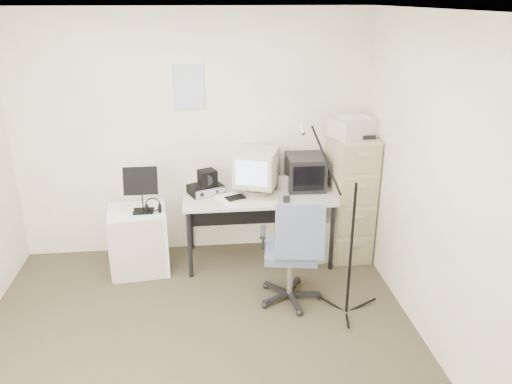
{
  "coord_description": "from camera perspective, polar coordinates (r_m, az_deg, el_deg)",
  "views": [
    {
      "loc": [
        0.09,
        -3.17,
        2.58
      ],
      "look_at": [
        0.55,
        0.95,
        0.95
      ],
      "focal_mm": 35.0,
      "sensor_mm": 36.0,
      "label": 1
    }
  ],
  "objects": [
    {
      "name": "papers",
      "position": [
        4.85,
        -2.81,
        -0.86
      ],
      "size": [
        0.33,
        0.37,
        0.02
      ],
      "primitive_type": "cube",
      "rotation": [
        0.0,
        0.0,
        0.38
      ],
      "color": "white",
      "rests_on": "desk"
    },
    {
      "name": "mouse",
      "position": [
        4.84,
        3.5,
        -0.82
      ],
      "size": [
        0.08,
        0.12,
        0.03
      ],
      "primitive_type": "cube",
      "rotation": [
        0.0,
        0.0,
        -0.16
      ],
      "color": "black",
      "rests_on": "desk"
    },
    {
      "name": "floor",
      "position": [
        4.09,
        -6.52,
        -17.88
      ],
      "size": [
        3.6,
        3.6,
        0.01
      ],
      "primitive_type": "cube",
      "color": "#443B2B",
      "rests_on": "ground"
    },
    {
      "name": "radio_speaker",
      "position": [
        4.97,
        -5.57,
        1.63
      ],
      "size": [
        0.21,
        0.2,
        0.16
      ],
      "primitive_type": "cube",
      "rotation": [
        0.0,
        0.0,
        0.42
      ],
      "color": "black",
      "rests_on": "radio_receiver"
    },
    {
      "name": "ceiling",
      "position": [
        3.17,
        -8.52,
        19.78
      ],
      "size": [
        3.6,
        3.6,
        0.01
      ],
      "primitive_type": "cube",
      "color": "white",
      "rests_on": "ground"
    },
    {
      "name": "filing_cabinet",
      "position": [
        5.25,
        10.59,
        -0.48
      ],
      "size": [
        0.4,
        0.6,
        1.3
      ],
      "primitive_type": "cube",
      "color": "tan",
      "rests_on": "floor"
    },
    {
      "name": "crt_monitor",
      "position": [
        4.99,
        0.05,
        2.4
      ],
      "size": [
        0.52,
        0.53,
        0.44
      ],
      "primitive_type": "cube",
      "rotation": [
        0.0,
        0.0,
        -0.34
      ],
      "color": "beige",
      "rests_on": "desk"
    },
    {
      "name": "wall_calendar",
      "position": [
        5.03,
        -7.69,
        11.78
      ],
      "size": [
        0.3,
        0.02,
        0.44
      ],
      "primitive_type": "cube",
      "color": "white",
      "rests_on": "wall_back"
    },
    {
      "name": "office_chair",
      "position": [
        4.42,
        3.97,
        -6.56
      ],
      "size": [
        0.67,
        0.67,
        1.01
      ],
      "primitive_type": "cube",
      "rotation": [
        0.0,
        0.0,
        -0.16
      ],
      "color": "slate",
      "rests_on": "floor"
    },
    {
      "name": "pc_tower",
      "position": [
        5.37,
        7.21,
        -4.69
      ],
      "size": [
        0.33,
        0.52,
        0.45
      ],
      "primitive_type": "cube",
      "rotation": [
        0.0,
        0.0,
        0.24
      ],
      "color": "beige",
      "rests_on": "floor"
    },
    {
      "name": "desk",
      "position": [
        5.15,
        0.27,
        -3.99
      ],
      "size": [
        1.5,
        0.7,
        0.73
      ],
      "primitive_type": "cube",
      "color": "beige",
      "rests_on": "floor"
    },
    {
      "name": "wall_right",
      "position": [
        3.84,
        20.54,
        -0.25
      ],
      "size": [
        0.02,
        3.6,
        2.5
      ],
      "primitive_type": "cube",
      "color": "white",
      "rests_on": "ground"
    },
    {
      "name": "music_stand",
      "position": [
        4.78,
        -12.95,
        0.31
      ],
      "size": [
        0.35,
        0.25,
        0.46
      ],
      "primitive_type": "cube",
      "rotation": [
        0.0,
        0.0,
        0.3
      ],
      "color": "black",
      "rests_on": "side_cart"
    },
    {
      "name": "headphones",
      "position": [
        4.8,
        -11.68,
        -1.77
      ],
      "size": [
        0.19,
        0.19,
        0.03
      ],
      "primitive_type": "torus",
      "rotation": [
        0.0,
        0.0,
        -0.17
      ],
      "color": "black",
      "rests_on": "side_cart"
    },
    {
      "name": "keyboard",
      "position": [
        4.81,
        -0.3,
        -0.98
      ],
      "size": [
        0.47,
        0.19,
        0.03
      ],
      "primitive_type": "cube",
      "rotation": [
        0.0,
        0.0,
        -0.05
      ],
      "color": "beige",
      "rests_on": "desk"
    },
    {
      "name": "crt_tv",
      "position": [
        5.14,
        5.65,
        2.3
      ],
      "size": [
        0.39,
        0.41,
        0.34
      ],
      "primitive_type": "cube",
      "rotation": [
        0.0,
        0.0,
        -0.03
      ],
      "color": "black",
      "rests_on": "desk"
    },
    {
      "name": "desk_speaker",
      "position": [
        5.06,
        3.18,
        0.94
      ],
      "size": [
        0.11,
        0.11,
        0.16
      ],
      "primitive_type": "cube",
      "rotation": [
        0.0,
        0.0,
        0.38
      ],
      "color": "#C0B39C",
      "rests_on": "desk"
    },
    {
      "name": "side_cart",
      "position": [
        5.08,
        -13.2,
        -5.41
      ],
      "size": [
        0.59,
        0.49,
        0.67
      ],
      "primitive_type": "cube",
      "rotation": [
        0.0,
        0.0,
        0.12
      ],
      "color": "white",
      "rests_on": "floor"
    },
    {
      "name": "radio_receiver",
      "position": [
        5.03,
        -5.8,
        0.33
      ],
      "size": [
        0.39,
        0.34,
        0.09
      ],
      "primitive_type": "cube",
      "rotation": [
        0.0,
        0.0,
        0.42
      ],
      "color": "black",
      "rests_on": "desk"
    },
    {
      "name": "mic_stand",
      "position": [
        4.18,
        10.99,
        -4.32
      ],
      "size": [
        0.03,
        0.03,
        1.58
      ],
      "primitive_type": "cylinder",
      "rotation": [
        0.0,
        0.0,
        1.72
      ],
      "color": "black",
      "rests_on": "floor"
    },
    {
      "name": "printer",
      "position": [
        5.01,
        11.24,
        7.27
      ],
      "size": [
        0.53,
        0.45,
        0.17
      ],
      "primitive_type": "cube",
      "rotation": [
        0.0,
        0.0,
        0.37
      ],
      "color": "beige",
      "rests_on": "filing_cabinet"
    },
    {
      "name": "wall_back",
      "position": [
        5.15,
        -7.19,
        6.32
      ],
      "size": [
        3.6,
        0.02,
        2.5
      ],
      "primitive_type": "cube",
      "color": "white",
      "rests_on": "ground"
    }
  ]
}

